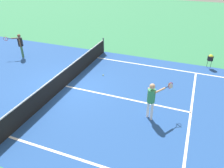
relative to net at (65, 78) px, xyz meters
name	(u,v)px	position (x,y,z in m)	size (l,w,h in m)	color
ground_plane	(66,86)	(0.00, 0.00, -0.49)	(60.00, 60.00, 0.00)	#337F51
court_surface_inbounds	(66,86)	(0.00, 0.00, -0.49)	(10.62, 24.40, 0.00)	#234C93
line_sideline_right	(188,72)	(4.11, -5.95, -0.49)	(0.10, 11.89, 0.01)	white
line_service_near	(191,112)	(0.00, -6.40, -0.49)	(8.22, 0.10, 0.01)	white
line_center_service	(122,98)	(0.00, -3.20, -0.49)	(0.10, 6.40, 0.01)	white
net	(65,78)	(0.00, 0.00, 0.00)	(10.40, 0.09, 1.07)	#33383D
player_near	(152,97)	(-1.02, -4.78, 0.55)	(0.98, 0.92, 1.68)	white
player_far	(20,43)	(2.40, 4.87, 0.49)	(0.63, 1.11, 1.60)	#3F7247
ball_hopper	(211,58)	(5.16, -7.07, 0.18)	(0.34, 0.34, 0.87)	black
tennis_ball_near_net	(103,75)	(1.83, -1.39, -0.46)	(0.07, 0.07, 0.07)	#CCE033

